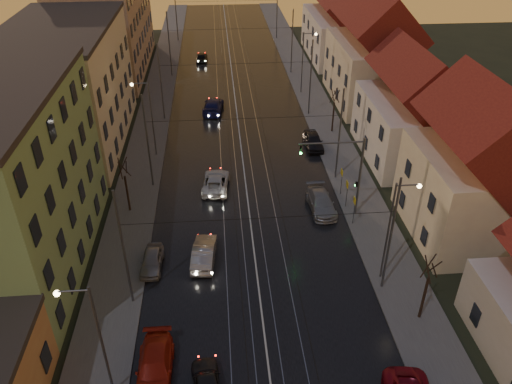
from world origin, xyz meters
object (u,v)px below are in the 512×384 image
object	(u,v)px
driving_car_3	(213,106)
street_lamp_3	(305,57)
parked_right_1	(321,202)
street_lamp_0	(93,333)
parked_right_2	(313,141)
street_lamp_2	(148,112)
parked_left_2	(155,367)
parked_left_3	(152,260)
driving_car_2	(216,182)
driving_car_4	(202,57)
traffic_light_mast	(349,168)
driving_car_1	(204,253)
street_lamp_1	(394,223)

from	to	relation	value
driving_car_3	street_lamp_3	bearing A→B (deg)	-149.42
parked_right_1	street_lamp_3	bearing A→B (deg)	81.52
street_lamp_0	parked_right_2	distance (m)	33.30
street_lamp_2	parked_left_2	xyz separation A→B (m)	(2.55, -27.06, -4.16)
street_lamp_2	parked_right_1	size ratio (longest dim) A/B	1.62
parked_left_3	parked_right_1	size ratio (longest dim) A/B	0.75
driving_car_2	driving_car_4	xyz separation A→B (m)	(-1.63, 37.33, -0.01)
driving_car_4	parked_left_2	xyz separation A→B (m)	(-2.15, -57.53, 0.04)
street_lamp_3	parked_left_2	size ratio (longest dim) A/B	1.61
driving_car_3	parked_left_3	world-z (taller)	driving_car_3
street_lamp_0	traffic_light_mast	distance (m)	23.42
street_lamp_3	parked_left_3	world-z (taller)	street_lamp_3
traffic_light_mast	parked_right_1	xyz separation A→B (m)	(-1.79, 0.95, -3.88)
traffic_light_mast	driving_car_4	size ratio (longest dim) A/B	1.80
driving_car_1	traffic_light_mast	bearing A→B (deg)	-151.25
street_lamp_1	parked_right_2	distance (m)	20.98
street_lamp_3	street_lamp_2	bearing A→B (deg)	-138.69
driving_car_2	parked_right_1	bearing A→B (deg)	160.97
street_lamp_3	driving_car_4	xyz separation A→B (m)	(-13.51, 14.47, -4.20)
driving_car_1	parked_left_3	size ratio (longest dim) A/B	1.23
street_lamp_1	street_lamp_2	bearing A→B (deg)	132.32
street_lamp_0	parked_left_2	xyz separation A→B (m)	(2.55, 0.94, -4.16)
street_lamp_3	parked_left_2	xyz separation A→B (m)	(-15.66, -43.06, -4.16)
street_lamp_0	street_lamp_2	size ratio (longest dim) A/B	1.00
parked_left_2	parked_right_2	bearing A→B (deg)	63.16
street_lamp_1	parked_left_3	size ratio (longest dim) A/B	2.17
driving_car_4	driving_car_2	bearing A→B (deg)	94.97
parked_left_2	parked_right_1	bearing A→B (deg)	51.78
street_lamp_0	parked_left_3	size ratio (longest dim) A/B	2.17
parked_left_3	street_lamp_1	bearing A→B (deg)	-5.98
driving_car_3	parked_left_3	distance (m)	28.62
street_lamp_1	parked_right_2	bearing A→B (deg)	94.20
street_lamp_2	driving_car_1	bearing A→B (deg)	-72.70
street_lamp_0	street_lamp_1	size ratio (longest dim) A/B	1.00
parked_right_1	parked_right_2	distance (m)	11.65
street_lamp_2	parked_left_3	world-z (taller)	street_lamp_2
driving_car_1	parked_right_1	bearing A→B (deg)	-143.47
street_lamp_0	street_lamp_2	distance (m)	28.00
street_lamp_2	driving_car_3	xyz separation A→B (m)	(6.27, 10.76, -4.10)
traffic_light_mast	driving_car_2	size ratio (longest dim) A/B	1.45
driving_car_2	parked_right_1	size ratio (longest dim) A/B	1.01
driving_car_1	parked_right_1	xyz separation A→B (m)	(9.99, 6.00, -0.03)
parked_left_3	driving_car_1	bearing A→B (deg)	8.73
driving_car_4	parked_right_2	bearing A→B (deg)	114.31
driving_car_4	street_lamp_0	bearing A→B (deg)	87.88
street_lamp_0	parked_left_3	world-z (taller)	street_lamp_0
driving_car_3	street_lamp_0	bearing A→B (deg)	87.70
driving_car_2	parked_right_1	world-z (taller)	parked_right_1
street_lamp_1	traffic_light_mast	xyz separation A→B (m)	(-1.11, 8.00, -0.29)
driving_car_1	parked_left_3	world-z (taller)	driving_car_1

